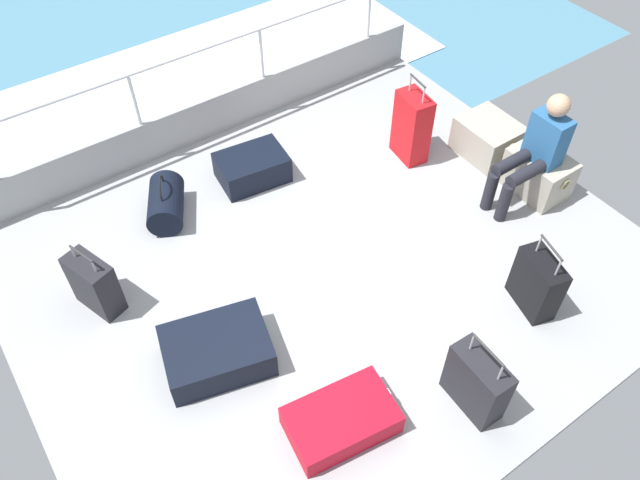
# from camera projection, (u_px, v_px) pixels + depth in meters

# --- Properties ---
(ground_plane) EXTENTS (4.40, 5.20, 0.06)m
(ground_plane) POSITION_uv_depth(u_px,v_px,m) (329.00, 266.00, 5.52)
(ground_plane) COLOR #939699
(gunwale_port) EXTENTS (0.06, 5.20, 0.45)m
(gunwale_port) POSITION_uv_depth(u_px,v_px,m) (208.00, 118.00, 6.51)
(gunwale_port) COLOR #939699
(gunwale_port) RESTS_ON ground_plane
(railing_port) EXTENTS (0.04, 4.20, 1.02)m
(railing_port) POSITION_uv_depth(u_px,v_px,m) (200.00, 71.00, 6.10)
(railing_port) COLOR silver
(railing_port) RESTS_ON ground_plane
(sea_wake) EXTENTS (12.00, 12.00, 0.01)m
(sea_wake) POSITION_uv_depth(u_px,v_px,m) (158.00, 96.00, 7.71)
(sea_wake) COLOR teal
(sea_wake) RESTS_ON ground_plane
(cargo_crate_0) EXTENTS (0.61, 0.49, 0.37)m
(cargo_crate_0) POSITION_uv_depth(u_px,v_px,m) (488.00, 138.00, 6.35)
(cargo_crate_0) COLOR #9E9989
(cargo_crate_0) RESTS_ON ground_plane
(cargo_crate_1) EXTENTS (0.62, 0.41, 0.41)m
(cargo_crate_1) POSITION_uv_depth(u_px,v_px,m) (538.00, 173.00, 5.97)
(cargo_crate_1) COLOR #9E9989
(cargo_crate_1) RESTS_ON ground_plane
(passenger_seated) EXTENTS (0.34, 0.66, 1.11)m
(passenger_seated) POSITION_uv_depth(u_px,v_px,m) (535.00, 150.00, 5.62)
(passenger_seated) COLOR #26598C
(passenger_seated) RESTS_ON ground_plane
(suitcase_0) EXTENTS (0.75, 0.91, 0.27)m
(suitcase_0) POSITION_uv_depth(u_px,v_px,m) (217.00, 351.00, 4.76)
(suitcase_0) COLOR black
(suitcase_0) RESTS_ON ground_plane
(suitcase_1) EXTENTS (0.40, 0.27, 0.90)m
(suitcase_1) POSITION_uv_depth(u_px,v_px,m) (412.00, 127.00, 6.20)
(suitcase_1) COLOR red
(suitcase_1) RESTS_ON ground_plane
(suitcase_2) EXTENTS (0.54, 0.71, 0.28)m
(suitcase_2) POSITION_uv_depth(u_px,v_px,m) (252.00, 167.00, 6.13)
(suitcase_2) COLOR black
(suitcase_2) RESTS_ON ground_plane
(suitcase_3) EXTENTS (0.47, 0.23, 0.70)m
(suitcase_3) POSITION_uv_depth(u_px,v_px,m) (477.00, 382.00, 4.44)
(suitcase_3) COLOR black
(suitcase_3) RESTS_ON ground_plane
(suitcase_4) EXTENTS (0.46, 0.31, 0.71)m
(suitcase_4) POSITION_uv_depth(u_px,v_px,m) (537.00, 283.00, 5.02)
(suitcase_4) COLOR black
(suitcase_4) RESTS_ON ground_plane
(suitcase_5) EXTENTS (0.45, 0.32, 0.64)m
(suitcase_5) POSITION_uv_depth(u_px,v_px,m) (94.00, 284.00, 5.02)
(suitcase_5) COLOR black
(suitcase_5) RESTS_ON ground_plane
(suitcase_6) EXTENTS (0.57, 0.81, 0.21)m
(suitcase_6) POSITION_uv_depth(u_px,v_px,m) (341.00, 420.00, 4.42)
(suitcase_6) COLOR #B70C1E
(suitcase_6) RESTS_ON ground_plane
(duffel_bag) EXTENTS (0.64, 0.54, 0.47)m
(duffel_bag) POSITION_uv_depth(u_px,v_px,m) (166.00, 203.00, 5.77)
(duffel_bag) COLOR black
(duffel_bag) RESTS_ON ground_plane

